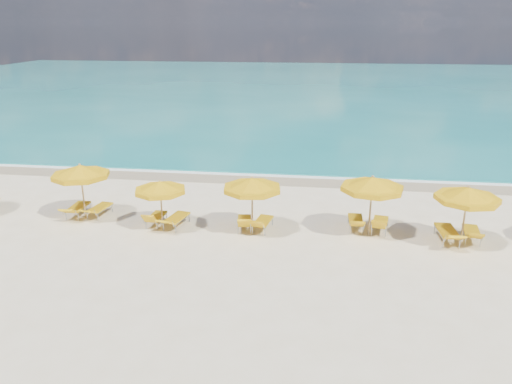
# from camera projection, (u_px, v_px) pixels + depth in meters

# --- Properties ---
(ground_plane) EXTENTS (120.00, 120.00, 0.00)m
(ground_plane) POSITION_uv_depth(u_px,v_px,m) (251.00, 232.00, 19.95)
(ground_plane) COLOR beige
(ocean) EXTENTS (120.00, 80.00, 0.30)m
(ocean) POSITION_uv_depth(u_px,v_px,m) (304.00, 87.00, 64.99)
(ocean) COLOR #14706F
(ocean) RESTS_ON ground
(wet_sand_band) EXTENTS (120.00, 2.60, 0.01)m
(wet_sand_band) POSITION_uv_depth(u_px,v_px,m) (271.00, 178.00, 26.89)
(wet_sand_band) COLOR tan
(wet_sand_band) RESTS_ON ground
(foam_line) EXTENTS (120.00, 1.20, 0.03)m
(foam_line) POSITION_uv_depth(u_px,v_px,m) (272.00, 174.00, 27.65)
(foam_line) COLOR white
(foam_line) RESTS_ON ground
(whitecap_near) EXTENTS (14.00, 0.36, 0.05)m
(whitecap_near) POSITION_uv_depth(u_px,v_px,m) (203.00, 137.00, 36.66)
(whitecap_near) COLOR white
(whitecap_near) RESTS_ON ground
(whitecap_far) EXTENTS (18.00, 0.30, 0.05)m
(whitecap_far) POSITION_uv_depth(u_px,v_px,m) (387.00, 124.00, 41.46)
(whitecap_far) COLOR white
(whitecap_far) RESTS_ON ground
(umbrella_2) EXTENTS (2.66, 2.66, 2.43)m
(umbrella_2) POSITION_uv_depth(u_px,v_px,m) (80.00, 172.00, 20.74)
(umbrella_2) COLOR tan
(umbrella_2) RESTS_ON ground
(umbrella_3) EXTENTS (2.26, 2.26, 2.10)m
(umbrella_3) POSITION_uv_depth(u_px,v_px,m) (160.00, 187.00, 19.68)
(umbrella_3) COLOR tan
(umbrella_3) RESTS_ON ground
(umbrella_4) EXTENTS (2.84, 2.84, 2.35)m
(umbrella_4) POSITION_uv_depth(u_px,v_px,m) (252.00, 185.00, 19.29)
(umbrella_4) COLOR tan
(umbrella_4) RESTS_ON ground
(umbrella_5) EXTENTS (2.79, 2.79, 2.47)m
(umbrella_5) POSITION_uv_depth(u_px,v_px,m) (372.00, 184.00, 19.02)
(umbrella_5) COLOR tan
(umbrella_5) RESTS_ON ground
(umbrella_6) EXTENTS (2.72, 2.72, 2.38)m
(umbrella_6) POSITION_uv_depth(u_px,v_px,m) (468.00, 195.00, 18.12)
(umbrella_6) COLOR tan
(umbrella_6) RESTS_ON ground
(lounger_2_left) EXTENTS (0.67, 1.89, 0.73)m
(lounger_2_left) POSITION_uv_depth(u_px,v_px,m) (78.00, 211.00, 21.60)
(lounger_2_left) COLOR #A5A8AD
(lounger_2_left) RESTS_ON ground
(lounger_2_right) EXTENTS (0.81, 1.84, 0.65)m
(lounger_2_right) POSITION_uv_depth(u_px,v_px,m) (99.00, 211.00, 21.60)
(lounger_2_right) COLOR #A5A8AD
(lounger_2_right) RESTS_ON ground
(lounger_3_left) EXTENTS (0.61, 1.63, 0.80)m
(lounger_3_left) POSITION_uv_depth(u_px,v_px,m) (156.00, 220.00, 20.63)
(lounger_3_left) COLOR #A5A8AD
(lounger_3_left) RESTS_ON ground
(lounger_3_right) EXTENTS (0.97, 1.95, 0.72)m
(lounger_3_right) POSITION_uv_depth(u_px,v_px,m) (176.00, 222.00, 20.42)
(lounger_3_right) COLOR #A5A8AD
(lounger_3_right) RESTS_ON ground
(lounger_4_left) EXTENTS (0.77, 1.66, 0.79)m
(lounger_4_left) POSITION_uv_depth(u_px,v_px,m) (244.00, 224.00, 20.20)
(lounger_4_left) COLOR #A5A8AD
(lounger_4_left) RESTS_ON ground
(lounger_4_right) EXTENTS (0.84, 1.78, 0.79)m
(lounger_4_right) POSITION_uv_depth(u_px,v_px,m) (262.00, 225.00, 20.11)
(lounger_4_right) COLOR #A5A8AD
(lounger_4_right) RESTS_ON ground
(lounger_5_left) EXTENTS (0.61, 1.78, 0.76)m
(lounger_5_left) POSITION_uv_depth(u_px,v_px,m) (356.00, 224.00, 20.23)
(lounger_5_left) COLOR #A5A8AD
(lounger_5_left) RESTS_ON ground
(lounger_5_right) EXTENTS (0.88, 1.79, 0.84)m
(lounger_5_right) POSITION_uv_depth(u_px,v_px,m) (380.00, 226.00, 19.99)
(lounger_5_right) COLOR #A5A8AD
(lounger_5_right) RESTS_ON ground
(lounger_6_left) EXTENTS (0.75, 2.08, 0.79)m
(lounger_6_left) POSITION_uv_depth(u_px,v_px,m) (447.00, 236.00, 19.02)
(lounger_6_left) COLOR #A5A8AD
(lounger_6_left) RESTS_ON ground
(lounger_6_right) EXTENTS (0.81, 1.84, 0.74)m
(lounger_6_right) POSITION_uv_depth(u_px,v_px,m) (471.00, 235.00, 19.13)
(lounger_6_right) COLOR #A5A8AD
(lounger_6_right) RESTS_ON ground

